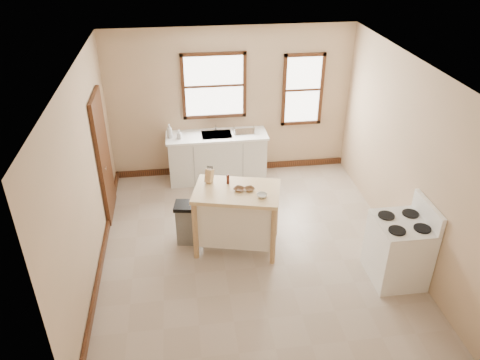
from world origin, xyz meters
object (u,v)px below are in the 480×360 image
object	(u,v)px
pepper_grinder	(228,179)
soap_bottle_b	(179,134)
kitchen_island	(237,219)
bowl_c	(262,196)
gas_stove	(400,242)
dish_rack	(244,130)
bowl_b	(249,189)
soap_bottle_a	(170,131)
trash_bin	(187,223)
bowl_a	(239,189)
knife_block	(209,176)

from	to	relation	value
pepper_grinder	soap_bottle_b	bearing A→B (deg)	109.88
kitchen_island	soap_bottle_b	bearing A→B (deg)	125.00
bowl_c	pepper_grinder	bearing A→B (deg)	134.85
kitchen_island	gas_stove	distance (m)	2.32
dish_rack	bowl_c	distance (m)	2.40
soap_bottle_b	bowl_b	size ratio (longest dim) A/B	1.19
soap_bottle_a	gas_stove	world-z (taller)	gas_stove
soap_bottle_a	kitchen_island	distance (m)	2.38
kitchen_island	bowl_c	size ratio (longest dim) A/B	8.18
trash_bin	gas_stove	xyz separation A→B (m)	(2.84, -1.20, 0.26)
bowl_a	pepper_grinder	bearing A→B (deg)	122.82
dish_rack	gas_stove	size ratio (longest dim) A/B	0.32
soap_bottle_a	bowl_c	size ratio (longest dim) A/B	1.74
knife_block	bowl_a	size ratio (longest dim) A/B	1.29
bowl_c	trash_bin	size ratio (longest dim) A/B	0.22
dish_rack	bowl_a	distance (m)	2.21
soap_bottle_b	pepper_grinder	bearing A→B (deg)	-48.66
soap_bottle_b	bowl_a	bearing A→B (deg)	-47.19
soap_bottle_a	gas_stove	xyz separation A→B (m)	(3.05, -3.10, -0.45)
knife_block	gas_stove	size ratio (longest dim) A/B	0.17
knife_block	bowl_b	world-z (taller)	knife_block
knife_block	pepper_grinder	bearing A→B (deg)	15.87
dish_rack	bowl_b	bearing A→B (deg)	-91.46
bowl_c	gas_stove	size ratio (longest dim) A/B	0.13
bowl_b	gas_stove	world-z (taller)	gas_stove
bowl_a	kitchen_island	bearing A→B (deg)	152.65
soap_bottle_b	trash_bin	size ratio (longest dim) A/B	0.25
bowl_c	trash_bin	distance (m)	1.35
trash_bin	gas_stove	bearing A→B (deg)	-13.28
knife_block	gas_stove	bearing A→B (deg)	5.91
soap_bottle_b	gas_stove	bearing A→B (deg)	-25.11
soap_bottle_a	dish_rack	xyz separation A→B (m)	(1.36, 0.05, -0.08)
soap_bottle_a	soap_bottle_b	bearing A→B (deg)	-7.45
soap_bottle_b	gas_stove	xyz separation A→B (m)	(2.88, -3.04, -0.41)
bowl_b	kitchen_island	bearing A→B (deg)	169.97
bowl_b	soap_bottle_a	bearing A→B (deg)	117.77
gas_stove	bowl_c	bearing A→B (deg)	157.12
bowl_c	trash_bin	bearing A→B (deg)	156.91
pepper_grinder	gas_stove	bearing A→B (deg)	-28.19
soap_bottle_a	trash_bin	distance (m)	2.03
trash_bin	gas_stove	world-z (taller)	gas_stove
trash_bin	dish_rack	bearing A→B (deg)	69.07
kitchen_island	trash_bin	bearing A→B (deg)	177.90
soap_bottle_b	bowl_a	size ratio (longest dim) A/B	1.11
kitchen_island	bowl_c	world-z (taller)	bowl_c
dish_rack	bowl_b	distance (m)	2.21
pepper_grinder	trash_bin	world-z (taller)	pepper_grinder
bowl_b	gas_stove	xyz separation A→B (m)	(1.92, -0.95, -0.43)
dish_rack	pepper_grinder	xyz separation A→B (m)	(-0.52, -1.97, 0.11)
bowl_b	knife_block	bearing A→B (deg)	150.64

